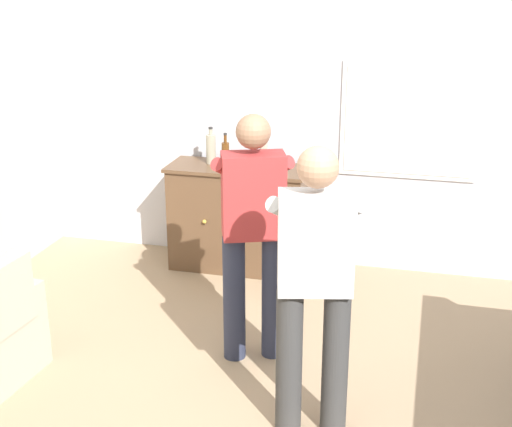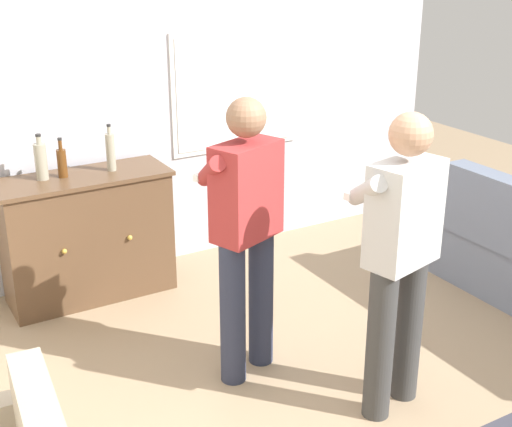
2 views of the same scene
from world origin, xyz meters
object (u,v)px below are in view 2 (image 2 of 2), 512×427
at_px(person_standing_right, 399,252).
at_px(person_standing_left, 245,227).
at_px(sideboard_cabinet, 88,237).
at_px(bottle_wine_green, 111,151).
at_px(bottle_liquor_amber, 41,161).
at_px(bottle_spirits_clear, 62,162).

bearing_deg(person_standing_right, person_standing_left, 126.63).
bearing_deg(person_standing_right, sideboard_cabinet, 115.76).
distance_m(sideboard_cabinet, person_standing_left, 1.58).
bearing_deg(person_standing_left, bottle_wine_green, 101.06).
relative_size(sideboard_cabinet, person_standing_right, 0.72).
bearing_deg(bottle_liquor_amber, bottle_spirits_clear, -8.46).
xyz_separation_m(bottle_wine_green, person_standing_left, (0.28, -1.43, -0.13)).
bearing_deg(bottle_spirits_clear, sideboard_cabinet, -15.97).
xyz_separation_m(sideboard_cabinet, bottle_wine_green, (0.22, 0.01, 0.60)).
bearing_deg(bottle_wine_green, bottle_liquor_amber, 174.59).
bearing_deg(bottle_spirits_clear, bottle_liquor_amber, 171.54).
distance_m(bottle_wine_green, bottle_spirits_clear, 0.34).
bearing_deg(sideboard_cabinet, bottle_wine_green, 2.37).
distance_m(bottle_wine_green, bottle_liquor_amber, 0.48).
height_order(person_standing_left, person_standing_right, same).
height_order(bottle_wine_green, bottle_liquor_amber, bottle_wine_green).
height_order(bottle_wine_green, bottle_spirits_clear, bottle_wine_green).
bearing_deg(bottle_liquor_amber, sideboard_cabinet, -12.04).
bearing_deg(bottle_wine_green, bottle_spirits_clear, 175.81).
distance_m(bottle_liquor_amber, person_standing_right, 2.53).
bearing_deg(person_standing_right, bottle_liquor_amber, 120.42).
bearing_deg(bottle_liquor_amber, person_standing_left, -62.87).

